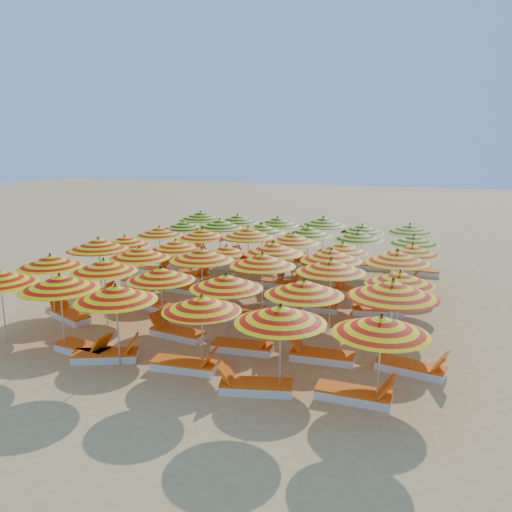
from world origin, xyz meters
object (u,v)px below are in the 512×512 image
Objects in this scene: umbrella_37 at (238,219)px; umbrella_11 at (393,289)px; umbrella_32 at (262,228)px; lounger_22 at (393,294)px; umbrella_34 at (358,236)px; lounger_11 at (153,304)px; lounger_2 at (186,365)px; lounger_26 at (398,281)px; umbrella_6 at (50,261)px; lounger_27 at (209,254)px; lounger_31 at (374,266)px; lounger_9 at (412,367)px; umbrella_12 at (98,244)px; lounger_0 at (85,349)px; umbrella_16 at (331,266)px; umbrella_35 at (414,240)px; umbrella_19 at (176,245)px; lounger_32 at (418,272)px; lounger_13 at (140,284)px; umbrella_10 at (304,287)px; lounger_4 at (355,394)px; lounger_29 at (289,261)px; umbrella_40 at (362,229)px; beachgoer_a at (281,269)px; umbrella_25 at (202,234)px; umbrella_24 at (159,231)px; lounger_10 at (93,294)px; umbrella_5 at (381,325)px; lounger_24 at (232,266)px; lounger_3 at (254,386)px; lounger_8 at (320,355)px; umbrella_1 at (60,282)px; lounger_17 at (376,310)px; umbrella_13 at (140,252)px; lounger_14 at (188,289)px; lounger_25 at (319,273)px; lounger_21 at (354,292)px; lounger_30 at (312,261)px; umbrella_26 at (248,233)px; umbrella_9 at (226,281)px; lounger_5 at (69,315)px; lounger_20 at (281,283)px; umbrella_3 at (202,304)px; umbrella_38 at (278,221)px; lounger_23 at (178,259)px; umbrella_2 at (116,293)px; umbrella_41 at (410,229)px; umbrella_30 at (183,225)px; umbrella_7 at (104,266)px; umbrella_33 at (308,231)px; umbrella_22 at (331,255)px; lounger_6 at (176,333)px; umbrella_27 at (293,238)px; lounger_1 at (107,355)px; lounger_19 at (193,275)px; umbrella_18 at (125,241)px; umbrella_0 at (0,277)px.

umbrella_11 is at bearing -50.62° from umbrella_37.
lounger_22 is (6.05, -1.87, -1.92)m from umbrella_32.
lounger_11 is at bearing -133.51° from umbrella_34.
lounger_26 is at bearing 61.93° from lounger_2.
lounger_27 is (0.52, 10.69, -1.83)m from umbrella_6.
lounger_9 is at bearing -87.03° from lounger_31.
umbrella_12 reaches higher than lounger_26.
lounger_26 is (7.47, 10.57, 0.00)m from lounger_0.
umbrella_35 is (2.06, 6.34, -0.14)m from umbrella_16.
umbrella_6 is 1.08× the size of umbrella_19.
lounger_9 is 10.62m from lounger_32.
umbrella_11 is at bearing -7.75° from lounger_13.
umbrella_10 reaches higher than lounger_4.
umbrella_37 is 1.31× the size of lounger_29.
umbrella_40 is 5.14m from beachgoer_a.
umbrella_25 reaches higher than umbrella_19.
lounger_10 is at bearing -97.76° from umbrella_24.
umbrella_5 reaches higher than lounger_9.
lounger_9 and lounger_24 have the same top height.
lounger_8 is (1.04, 2.27, 0.00)m from lounger_3.
umbrella_1 is 1.07× the size of umbrella_19.
umbrella_25 is 8.14m from lounger_17.
umbrella_13 is 1.43× the size of lounger_14.
lounger_21 is at bearing 143.71° from lounger_25.
umbrella_35 reaches higher than lounger_14.
lounger_2 and lounger_11 have the same top height.
umbrella_25 is 1.40× the size of lounger_3.
umbrella_35 is 5.62m from lounger_30.
umbrella_9 is at bearing -73.37° from umbrella_26.
lounger_5 is (0.34, -6.33, -1.84)m from umbrella_24.
lounger_26 is at bearing 31.14° from lounger_20.
umbrella_3 reaches higher than lounger_17.
umbrella_38 reaches higher than umbrella_25.
lounger_23 is 6.64m from beachgoer_a.
umbrella_16 reaches higher than lounger_20.
umbrella_2 is 1.35× the size of lounger_31.
lounger_29 is at bearing -177.32° from umbrella_41.
umbrella_30 is at bearing 113.26° from lounger_2.
umbrella_1 is 0.83× the size of umbrella_7.
lounger_10 is (-6.83, -6.03, -1.90)m from umbrella_33.
umbrella_30 is at bearing 179.45° from umbrella_35.
lounger_26 is at bearing 61.53° from lounger_0.
umbrella_22 is 1.55× the size of lounger_17.
umbrella_27 is at bearing -97.70° from lounger_6.
lounger_1 is (-0.61, -12.70, -1.95)m from umbrella_38.
umbrella_6 is 6.88m from lounger_19.
lounger_1 is at bearing -121.53° from lounger_31.
umbrella_13 is 8.24m from lounger_21.
umbrella_18 reaches higher than umbrella_19.
umbrella_0 reaches higher than lounger_31.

